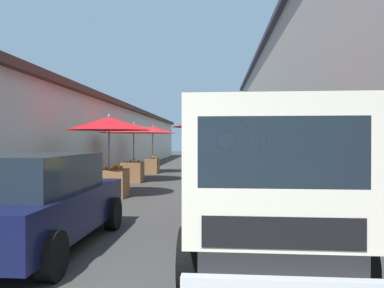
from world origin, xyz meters
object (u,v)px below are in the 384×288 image
hatchback_car (33,201)px  fruit_stall_far_right (237,133)px  fruit_stall_near_right (110,135)px  plastic_stool (216,172)px  fruit_stall_mid_lane (134,136)px  fruit_stall_far_left (153,136)px  vendor_by_crates (245,167)px  delivery_truck (266,191)px

hatchback_car → fruit_stall_far_right: bearing=-54.5°
fruit_stall_near_right → plastic_stool: size_ratio=5.55×
fruit_stall_mid_lane → fruit_stall_near_right: (-4.31, -0.24, -0.03)m
fruit_stall_far_right → fruit_stall_far_left: (11.62, 3.68, 0.07)m
fruit_stall_far_right → fruit_stall_near_right: fruit_stall_near_right is taller
fruit_stall_mid_lane → vendor_by_crates: (-4.30, -4.13, -0.92)m
fruit_stall_mid_lane → hatchback_car: size_ratio=0.71×
delivery_truck → vendor_by_crates: (6.28, -0.19, -0.12)m
fruit_stall_near_right → fruit_stall_far_right: bearing=-131.2°
delivery_truck → hatchback_car: bearing=74.9°
fruit_stall_near_right → delivery_truck: 7.33m
plastic_stool → fruit_stall_far_left: bearing=43.0°
hatchback_car → vendor_by_crates: bearing=-33.7°
fruit_stall_far_right → hatchback_car: (-2.29, 3.21, -1.06)m
fruit_stall_far_left → fruit_stall_mid_lane: bearing=179.1°
fruit_stall_near_right → fruit_stall_far_left: 8.55m
fruit_stall_far_left → vendor_by_crates: bearing=-154.6°
delivery_truck → fruit_stall_near_right: bearing=30.5°
fruit_stall_far_right → plastic_stool: 8.29m
fruit_stall_near_right → vendor_by_crates: fruit_stall_near_right is taller
fruit_stall_mid_lane → vendor_by_crates: 6.03m
fruit_stall_mid_lane → delivery_truck: size_ratio=0.56×
fruit_stall_mid_lane → delivery_truck: fruit_stall_mid_lane is taller
fruit_stall_far_right → fruit_stall_near_right: size_ratio=1.07×
delivery_truck → plastic_stool: bearing=3.2°
fruit_stall_mid_lane → plastic_stool: 3.72m
delivery_truck → plastic_stool: 11.39m
fruit_stall_far_left → hatchback_car: (-13.91, -0.47, -1.14)m
hatchback_car → vendor_by_crates: size_ratio=2.46×
fruit_stall_far_left → hatchback_car: fruit_stall_far_left is taller
fruit_stall_far_left → vendor_by_crates: fruit_stall_far_left is taller
plastic_stool → fruit_stall_far_right: bearing=-176.9°
fruit_stall_far_left → vendor_by_crates: 9.51m
fruit_stall_far_right → vendor_by_crates: bearing=-7.0°
hatchback_car → delivery_truck: 3.53m
fruit_stall_far_right → plastic_stool: bearing=3.1°
vendor_by_crates → plastic_stool: size_ratio=3.66×
fruit_stall_near_right → hatchback_car: 5.48m
fruit_stall_far_right → delivery_truck: bearing=-176.6°
fruit_stall_near_right → delivery_truck: bearing=-149.5°
fruit_stall_far_left → delivery_truck: fruit_stall_far_left is taller
fruit_stall_mid_lane → fruit_stall_near_right: size_ratio=1.15×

